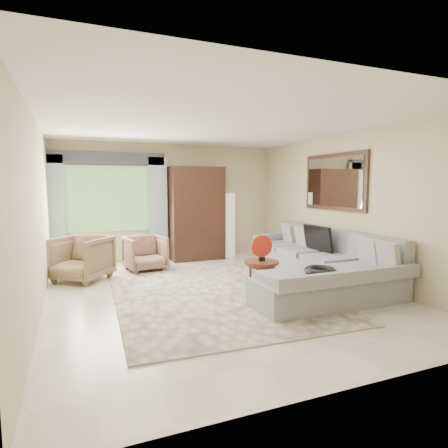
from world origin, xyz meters
name	(u,v)px	position (x,y,z in m)	size (l,w,h in m)	color
ground	(218,293)	(0.00, 0.00, 0.00)	(6.00, 6.00, 0.00)	silver
area_rug	(214,293)	(-0.06, -0.01, 0.01)	(3.00, 4.00, 0.02)	beige
sectional_sofa	(319,268)	(1.78, -0.18, 0.28)	(2.30, 3.46, 0.90)	gray
tv_screen	(318,239)	(2.05, 0.24, 0.72)	(0.06, 0.74, 0.48)	black
garden_hose	(320,271)	(1.00, -1.26, 0.55)	(0.43, 0.43, 0.09)	black
coffee_table	(261,277)	(0.58, -0.36, 0.28)	(0.54, 0.54, 0.54)	#491F13
red_disc	(262,246)	(0.58, -0.36, 0.77)	(0.34, 0.34, 0.03)	red
armchair_left	(81,259)	(-1.95, 1.64, 0.40)	(0.85, 0.87, 0.80)	olive
armchair_right	(145,253)	(-0.76, 2.02, 0.34)	(0.73, 0.75, 0.69)	brown
potted_plant	(67,255)	(-2.19, 2.71, 0.30)	(0.54, 0.47, 0.60)	#999999
armoire	(197,213)	(0.55, 2.72, 1.05)	(1.20, 0.55, 2.10)	black
floor_lamp	(228,225)	(1.35, 2.78, 0.75)	(0.24, 0.24, 1.50)	silver
window	(108,199)	(-1.35, 2.97, 1.40)	(1.80, 0.04, 1.40)	#669E59
curtain_left	(54,212)	(-2.40, 2.88, 1.15)	(0.40, 0.08, 2.30)	#9EB7CC
curtain_right	(158,209)	(-0.30, 2.88, 1.15)	(0.40, 0.08, 2.30)	#9EB7CC
valance	(107,158)	(-1.35, 2.90, 2.25)	(2.40, 0.12, 0.26)	#1E232D
wall_mirror	(334,182)	(2.46, 0.35, 1.75)	(0.05, 1.70, 1.05)	black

